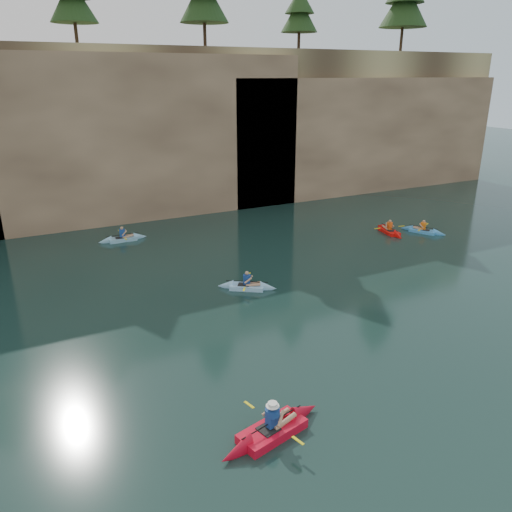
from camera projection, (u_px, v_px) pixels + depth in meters
name	position (u px, v px, depth m)	size (l,w,h in m)	color
ground	(263.00, 394.00, 16.10)	(160.00, 160.00, 0.00)	black
cliff	(87.00, 124.00, 39.20)	(70.00, 16.00, 12.00)	tan
cliff_slab_center	(136.00, 137.00, 33.95)	(24.00, 2.40, 11.40)	tan
cliff_slab_east	(369.00, 134.00, 42.67)	(26.00, 2.40, 9.84)	tan
sea_cave_center	(52.00, 207.00, 32.27)	(3.50, 1.00, 3.20)	black
sea_cave_east	(246.00, 178.00, 37.97)	(5.00, 1.00, 4.50)	black
main_kayaker	(272.00, 430.00, 14.20)	(3.73, 2.40, 1.35)	red
kayaker_ltblue_near	(247.00, 286.00, 23.91)	(2.77, 2.16, 1.13)	#90C9F2
kayaker_red_far	(389.00, 231.00, 32.36)	(2.17, 3.06, 1.10)	red
kayaker_ltblue_mid	(123.00, 239.00, 30.83)	(2.99, 2.26, 1.13)	#80B9D6
kayaker_blue_east	(423.00, 231.00, 32.44)	(2.00, 2.89, 1.04)	#429CE2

